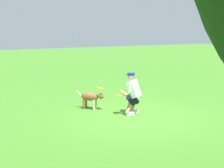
{
  "coord_description": "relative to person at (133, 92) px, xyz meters",
  "views": [
    {
      "loc": [
        4.73,
        7.84,
        2.69
      ],
      "look_at": [
        0.35,
        -0.83,
        0.9
      ],
      "focal_mm": 50.66,
      "sensor_mm": 36.0,
      "label": 1
    }
  ],
  "objects": [
    {
      "name": "ground_plane",
      "position": [
        0.08,
        0.28,
        -0.7
      ],
      "size": [
        60.0,
        60.0,
        0.0
      ],
      "primitive_type": "plane",
      "color": "#458528"
    },
    {
      "name": "person",
      "position": [
        0.0,
        0.0,
        0.0
      ],
      "size": [
        0.71,
        0.53,
        1.29
      ],
      "rotation": [
        0.0,
        0.0,
        -1.05
      ],
      "color": "silver",
      "rests_on": "ground_plane"
    },
    {
      "name": "dog",
      "position": [
        0.89,
        -1.16,
        -0.3
      ],
      "size": [
        0.71,
        0.84,
        0.59
      ],
      "rotation": [
        0.0,
        0.0,
        2.26
      ],
      "color": "brown",
      "rests_on": "ground_plane"
    },
    {
      "name": "frisbee_flying",
      "position": [
        0.67,
        -0.87,
        0.04
      ],
      "size": [
        0.24,
        0.25,
        0.11
      ],
      "primitive_type": "cylinder",
      "rotation": [
        -0.17,
        -0.24,
        0.13
      ],
      "color": "yellow"
    },
    {
      "name": "frisbee_held",
      "position": [
        0.36,
        -0.14,
        -0.09
      ],
      "size": [
        0.34,
        0.34,
        0.08
      ],
      "primitive_type": "cylinder",
      "rotation": [
        0.06,
        0.15,
        4.25
      ],
      "color": "yellow",
      "rests_on": "person"
    }
  ]
}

